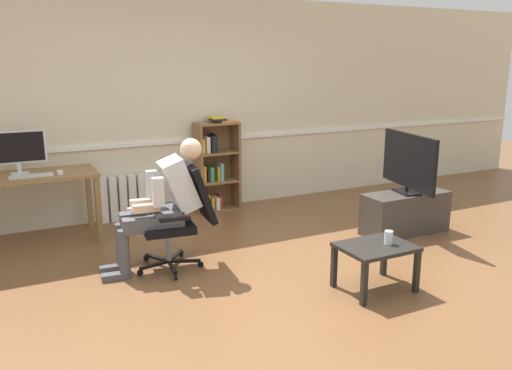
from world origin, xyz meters
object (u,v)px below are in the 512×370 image
object	(u,v)px
radiator	(132,197)
office_chair	(182,213)
keyboard	(31,176)
drinking_glass	(389,237)
person_seated	(163,202)
tv_screen	(409,162)
computer_mouse	(60,172)
imac_monitor	(17,149)
bookshelf	(215,167)
computer_desk	(29,184)
coffee_table	(376,252)
tv_stand	(405,213)

from	to	relation	value
radiator	office_chair	size ratio (longest dim) A/B	0.80
keyboard	drinking_glass	distance (m)	3.60
person_seated	tv_screen	size ratio (longest dim) A/B	1.23
computer_mouse	imac_monitor	bearing A→B (deg)	152.32
keyboard	bookshelf	bearing A→B (deg)	11.00
bookshelf	office_chair	distance (m)	1.93
computer_desk	drinking_glass	size ratio (longest dim) A/B	11.79
computer_mouse	office_chair	world-z (taller)	office_chair
radiator	keyboard	bearing A→B (deg)	-155.26
drinking_glass	imac_monitor	bearing A→B (deg)	134.93
coffee_table	drinking_glass	size ratio (longest dim) A/B	5.32
computer_mouse	tv_screen	xyz separation A→B (m)	(3.50, -1.43, 0.05)
computer_desk	tv_stand	xyz separation A→B (m)	(3.80, -1.55, -0.42)
keyboard	computer_mouse	xyz separation A→B (m)	(0.28, 0.02, 0.01)
bookshelf	tv_stand	bearing A→B (deg)	-49.52
imac_monitor	radiator	xyz separation A→B (m)	(1.24, 0.31, -0.74)
imac_monitor	office_chair	world-z (taller)	imac_monitor
bookshelf	coffee_table	distance (m)	2.90
tv_screen	bookshelf	bearing A→B (deg)	51.62
radiator	tv_stand	size ratio (longest dim) A/B	0.78
radiator	drinking_glass	distance (m)	3.34
bookshelf	drinking_glass	world-z (taller)	bookshelf
imac_monitor	computer_desk	bearing A→B (deg)	-45.97
tv_screen	keyboard	bearing A→B (deg)	80.71
imac_monitor	bookshelf	size ratio (longest dim) A/B	0.47
computer_mouse	computer_desk	bearing A→B (deg)	158.30
tv_screen	coffee_table	bearing A→B (deg)	140.05
coffee_table	office_chair	bearing A→B (deg)	135.92
keyboard	person_seated	bearing A→B (deg)	-49.30
keyboard	tv_screen	size ratio (longest dim) A/B	0.43
office_chair	drinking_glass	xyz separation A→B (m)	(1.39, -1.27, -0.07)
computer_mouse	office_chair	bearing A→B (deg)	-53.25
coffee_table	computer_mouse	bearing A→B (deg)	131.69
drinking_glass	computer_mouse	bearing A→B (deg)	132.79
bookshelf	person_seated	distance (m)	2.01
computer_mouse	tv_stand	distance (m)	3.81
tv_stand	coffee_table	distance (m)	1.67
office_chair	tv_screen	distance (m)	2.60
computer_desk	tv_screen	size ratio (longest dim) A/B	1.36
imac_monitor	tv_stand	world-z (taller)	imac_monitor
computer_desk	person_seated	xyz separation A→B (m)	(1.04, -1.33, -0.00)
radiator	drinking_glass	xyz separation A→B (m)	(1.44, -3.01, 0.18)
computer_desk	drinking_glass	distance (m)	3.70
computer_mouse	coffee_table	xyz separation A→B (m)	(2.20, -2.47, -0.43)
imac_monitor	tv_stand	size ratio (longest dim) A/B	0.57
person_seated	coffee_table	bearing A→B (deg)	55.36
bookshelf	radiator	bearing A→B (deg)	174.59
radiator	drinking_glass	world-z (taller)	radiator
imac_monitor	computer_mouse	distance (m)	0.49
coffee_table	tv_screen	bearing A→B (deg)	38.93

